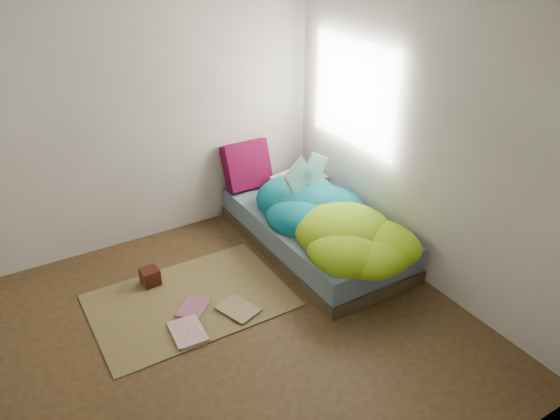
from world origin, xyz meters
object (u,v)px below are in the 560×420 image
object	(u,v)px
bed	(314,232)
floor_book_b	(182,306)
open_book	(307,164)
pillow_magenta	(247,165)
floor_book_a	(172,337)
wooden_box	(150,277)

from	to	relation	value
bed	floor_book_b	distance (m)	1.49
open_book	floor_book_b	world-z (taller)	open_book
bed	pillow_magenta	size ratio (longest dim) A/B	4.18
floor_book_a	pillow_magenta	bearing A→B (deg)	49.56
bed	wooden_box	size ratio (longest dim) A/B	13.55
open_book	floor_book_b	distance (m)	1.72
floor_book_b	open_book	bearing A→B (deg)	63.28
bed	floor_book_a	world-z (taller)	bed
bed	floor_book_b	xyz separation A→B (m)	(-1.46, -0.22, -0.14)
floor_book_a	floor_book_b	distance (m)	0.37
bed	wooden_box	distance (m)	1.59
open_book	wooden_box	size ratio (longest dim) A/B	3.16
wooden_box	floor_book_b	bearing A→B (deg)	-76.30
pillow_magenta	open_book	bearing A→B (deg)	-71.90
floor_book_a	bed	bearing A→B (deg)	22.17
bed	open_book	xyz separation A→B (m)	(0.01, 0.16, 0.65)
pillow_magenta	floor_book_b	xyz separation A→B (m)	(-1.22, -1.12, -0.55)
bed	pillow_magenta	bearing A→B (deg)	104.97
wooden_box	floor_book_a	world-z (taller)	wooden_box
floor_book_a	floor_book_b	size ratio (longest dim) A/B	1.21
bed	floor_book_a	size ratio (longest dim) A/B	6.00
wooden_box	floor_book_a	distance (m)	0.76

